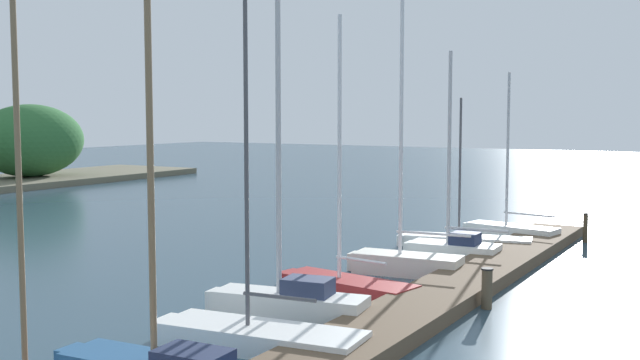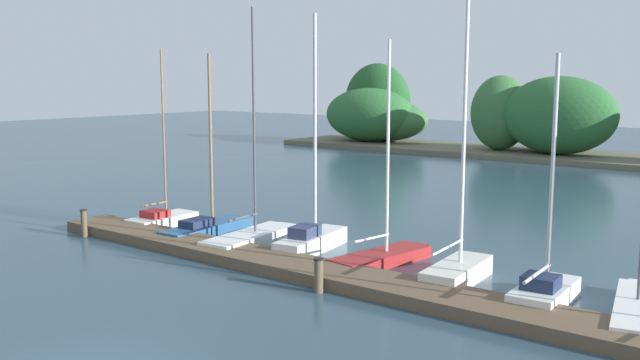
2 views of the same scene
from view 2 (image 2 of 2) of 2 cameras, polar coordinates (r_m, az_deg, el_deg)
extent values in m
cube|color=brown|center=(20.37, 1.56, -7.85)|extent=(24.80, 1.80, 0.35)
ellipsoid|color=#2D6633|center=(52.71, 18.88, 5.01)|extent=(8.24, 4.87, 5.57)
ellipsoid|color=#386B38|center=(60.84, 4.97, 4.92)|extent=(8.94, 4.61, 3.66)
ellipsoid|color=#2D6633|center=(60.48, 4.04, 5.34)|extent=(8.32, 5.32, 4.58)
ellipsoid|color=#2D6633|center=(54.36, 18.48, 4.56)|extent=(6.61, 5.91, 4.53)
ellipsoid|color=#386B38|center=(54.80, 14.48, 5.33)|extent=(4.49, 4.06, 5.62)
ellipsoid|color=#235628|center=(62.70, 4.69, 6.41)|extent=(6.38, 4.09, 6.70)
cube|color=white|center=(28.58, -12.73, -3.25)|extent=(1.33, 2.91, 0.42)
cube|color=white|center=(29.45, -10.88, -2.90)|extent=(0.69, 0.75, 0.36)
cube|color=maroon|center=(28.28, -13.29, -2.68)|extent=(0.93, 0.90, 0.27)
cylinder|color=#7F6647|center=(28.25, -12.64, 3.75)|extent=(0.08, 0.08, 6.54)
cylinder|color=#7F6647|center=(28.21, -13.32, -1.91)|extent=(0.14, 1.28, 0.07)
cube|color=#285684|center=(26.60, -9.19, -4.01)|extent=(1.28, 4.08, 0.42)
cube|color=#285684|center=(27.91, -6.62, -3.42)|extent=(0.63, 1.04, 0.36)
cube|color=#1E2847|center=(26.18, -9.97, -3.44)|extent=(0.85, 1.25, 0.28)
cylinder|color=#7F6647|center=(26.32, -8.91, 3.28)|extent=(0.12, 0.12, 6.30)
cube|color=white|center=(24.76, -5.72, -4.83)|extent=(1.68, 4.19, 0.46)
cube|color=white|center=(26.20, -3.24, -4.12)|extent=(0.80, 1.09, 0.39)
cylinder|color=#4C4C51|center=(24.40, -5.41, 4.77)|extent=(0.09, 0.09, 7.78)
cylinder|color=#4C4C51|center=(24.28, -6.31, -3.04)|extent=(0.23, 1.54, 0.07)
cube|color=white|center=(23.88, -0.71, -5.13)|extent=(1.50, 3.59, 0.58)
cube|color=white|center=(25.23, 1.06, -4.47)|extent=(0.67, 0.94, 0.49)
cube|color=#2D3856|center=(23.41, -1.25, -4.21)|extent=(0.89, 1.14, 0.38)
cylinder|color=#B7B7BC|center=(23.51, -0.42, 4.48)|extent=(0.12, 0.12, 7.38)
cube|color=maroon|center=(22.34, 4.95, -6.38)|extent=(1.73, 3.83, 0.38)
cube|color=maroon|center=(23.57, 7.70, -5.69)|extent=(0.77, 1.01, 0.32)
cylinder|color=silver|center=(21.92, 5.56, 2.65)|extent=(0.10, 0.10, 6.64)
cylinder|color=silver|center=(21.88, 4.25, -4.75)|extent=(0.32, 1.51, 0.07)
cube|color=silver|center=(20.61, 11.11, -7.48)|extent=(1.34, 3.12, 0.58)
cube|color=silver|center=(21.85, 12.44, -6.68)|extent=(0.65, 0.81, 0.50)
cylinder|color=silver|center=(20.10, 11.69, 4.43)|extent=(0.11, 0.11, 7.92)
cylinder|color=silver|center=(19.72, 10.39, -5.40)|extent=(0.26, 2.13, 0.07)
cube|color=white|center=(19.25, 17.81, -8.94)|extent=(1.29, 2.79, 0.54)
cube|color=white|center=(20.40, 18.84, -8.09)|extent=(0.66, 0.72, 0.46)
cube|color=#1E2847|center=(18.81, 17.56, -7.93)|extent=(0.90, 0.87, 0.35)
cylinder|color=#B7B7BC|center=(18.77, 18.44, 0.70)|extent=(0.11, 0.11, 5.93)
cylinder|color=#B7B7BC|center=(18.42, 17.29, -7.30)|extent=(0.20, 1.97, 0.09)
cube|color=white|center=(18.97, 24.43, -9.73)|extent=(1.88, 4.29, 0.43)
cube|color=white|center=(20.78, 24.57, -8.25)|extent=(0.77, 1.14, 0.37)
cylinder|color=brown|center=(27.37, -18.69, -3.40)|extent=(0.22, 0.22, 0.99)
cylinder|color=black|center=(27.27, -18.74, -2.34)|extent=(0.26, 0.26, 0.04)
cylinder|color=brown|center=(19.34, -0.11, -7.85)|extent=(0.25, 0.25, 0.92)
cylinder|color=black|center=(19.21, -0.11, -6.47)|extent=(0.29, 0.29, 0.04)
camera|label=1|loc=(30.12, -34.40, 4.45)|focal=43.10mm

